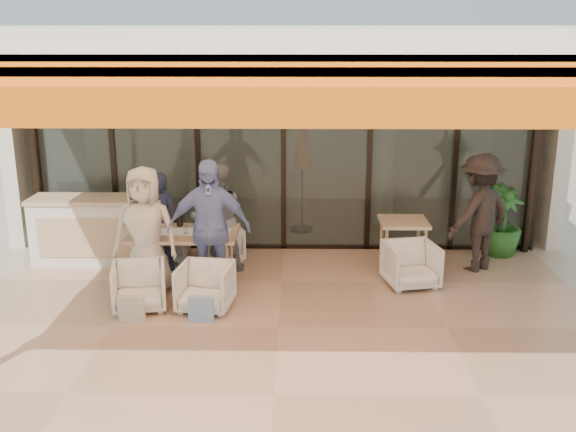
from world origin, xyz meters
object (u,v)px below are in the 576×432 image
Objects in this scene: chair_far_left at (168,242)px; diner_grey at (218,219)px; chair_near_left at (139,285)px; side_table at (403,227)px; diner_periwinkle at (209,229)px; standing_woman at (479,213)px; diner_navy at (160,223)px; chair_near_right at (205,285)px; chair_far_right at (222,242)px; dining_table at (183,236)px; side_chair at (411,263)px; host_counter at (94,230)px; diner_cream at (146,232)px; potted_palm at (501,221)px.

diner_grey is (0.84, -0.50, 0.51)m from chair_far_left.
chair_near_left is 0.90× the size of side_table.
standing_woman is at bearing 11.57° from diner_periwinkle.
side_table is at bearing -177.29° from diner_navy.
chair_near_left is 0.38× the size of standing_woman.
side_table reaches higher than chair_near_right.
diner_grey is (0.00, -0.50, 0.51)m from chair_far_right.
diner_grey reaches higher than chair_far_right.
dining_table is 2.17× the size of side_chair.
chair_far_left is (1.09, 0.17, -0.24)m from host_counter.
side_table is at bearing 11.33° from dining_table.
standing_woman is at bearing 5.90° from chair_near_left.
host_counter is at bearing 145.99° from chair_near_right.
chair_near_right is at bearing -93.14° from diner_periwinkle.
diner_cream is 0.94× the size of diner_periwinkle.
diner_navy is 0.85× the size of diner_cream.
chair_near_left reaches higher than chair_far_left.
chair_near_right is 1.12m from diner_cream.
dining_table is 0.63m from diner_grey.
diner_periwinkle is (0.84, -1.40, 0.63)m from chair_far_left.
dining_table is 3.18m from side_chair.
standing_woman is (3.82, 0.10, 0.07)m from diner_grey.
chair_far_left is at bearing 175.05° from side_table.
potted_palm reaches higher than chair_far_right.
side_chair is at bearing -10.83° from host_counter.
diner_navy is (-0.00, -0.50, 0.45)m from chair_far_left.
side_table is 1.08× the size of side_chair.
chair_far_right is 0.34× the size of diner_cream.
potted_palm is (6.30, 0.44, 0.04)m from host_counter.
host_counter reaches higher than chair_near_left.
chair_near_left is at bearing 89.67° from diner_navy.
chair_near_left is at bearing -86.35° from diner_cream.
host_counter is at bearing -16.25° from chair_far_right.
diner_periwinkle reaches higher than dining_table.
side_chair is (2.74, 0.84, 0.01)m from chair_near_right.
diner_cream is at bearing 78.02° from chair_near_left.
diner_periwinkle is 2.49× the size of side_table.
host_counter is 3.13× the size of chair_far_left.
diner_grey is 0.92× the size of diner_cream.
potted_palm is at bearing -163.22° from standing_woman.
side_table is at bearing 12.00° from chair_near_left.
side_table is (3.58, 1.59, 0.30)m from chair_near_left.
side_table is at bearing -38.42° from standing_woman.
diner_navy is (-0.00, 1.40, 0.41)m from chair_near_left.
potted_palm is (5.21, 1.67, -0.31)m from diner_cream.
diner_grey reaches higher than chair_near_left.
chair_near_right is (1.93, -1.73, -0.20)m from host_counter.
diner_periwinkle is 2.68× the size of side_chair.
diner_cream is at bearing -132.06° from dining_table.
diner_periwinkle is at bearing -46.80° from dining_table.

